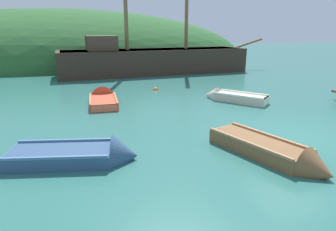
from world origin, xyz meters
TOP-DOWN VIEW (x-y plane):
  - ground_plane at (0.00, 0.00)m, footprint 120.00×120.00m
  - shore_hill at (-8.37, 29.08)m, footprint 44.41×23.92m
  - sailing_ship at (-0.92, 15.72)m, footprint 17.94×3.97m
  - rowboat_near_dock at (0.50, 5.21)m, footprint 2.79×3.15m
  - rowboat_portside at (-1.84, -1.35)m, footprint 2.20×3.89m
  - rowboat_outer_right at (-5.87, 6.76)m, footprint 1.41×3.09m
  - rowboat_center at (-7.01, 0.11)m, footprint 3.71×2.05m
  - buoy_orange at (-2.54, 9.04)m, footprint 0.32×0.32m

SIDE VIEW (x-z plane):
  - ground_plane at x=0.00m, z-range 0.00..0.00m
  - shore_hill at x=-8.37m, z-range -5.72..5.72m
  - buoy_orange at x=-2.54m, z-range -0.16..0.16m
  - rowboat_outer_right at x=-5.87m, z-range -0.50..0.71m
  - rowboat_center at x=-7.01m, z-range -0.49..0.74m
  - rowboat_near_dock at x=0.50m, z-range -0.32..0.60m
  - rowboat_portside at x=-1.84m, z-range -0.38..0.67m
  - sailing_ship at x=-0.92m, z-range -4.91..6.39m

